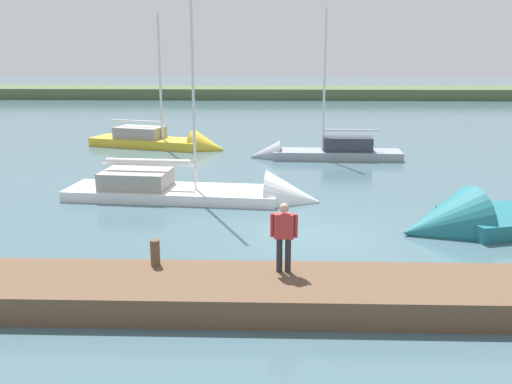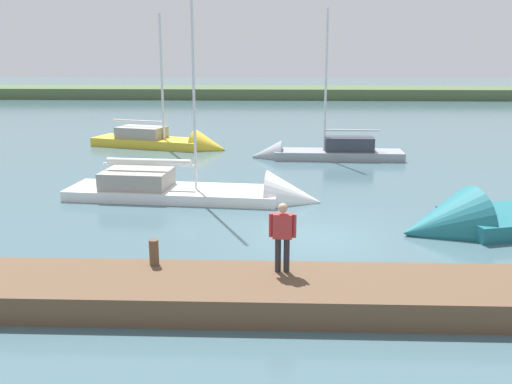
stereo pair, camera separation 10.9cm
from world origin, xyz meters
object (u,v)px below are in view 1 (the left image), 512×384
object	(u,v)px
sailboat_outer_mooring	(168,144)
sailboat_near_dock	(215,196)
sailboat_behind_pier	(510,222)
sailboat_mid_channel	(316,155)
mooring_post_near	(155,253)
person_on_dock	(284,233)

from	to	relation	value
sailboat_outer_mooring	sailboat_near_dock	distance (m)	12.57
sailboat_behind_pier	sailboat_near_dock	bearing A→B (deg)	-34.06
sailboat_mid_channel	sailboat_outer_mooring	world-z (taller)	sailboat_mid_channel
mooring_post_near	sailboat_mid_channel	size ratio (longest dim) A/B	0.07
sailboat_mid_channel	person_on_dock	xyz separation A→B (m)	(1.98, 17.75, 1.38)
sailboat_near_dock	sailboat_mid_channel	bearing A→B (deg)	68.35
sailboat_mid_channel	sailboat_near_dock	distance (m)	9.84
sailboat_near_dock	person_on_dock	world-z (taller)	sailboat_near_dock
sailboat_outer_mooring	person_on_dock	world-z (taller)	sailboat_outer_mooring
sailboat_mid_channel	person_on_dock	distance (m)	17.92
sailboat_near_dock	person_on_dock	bearing A→B (deg)	-68.79
mooring_post_near	sailboat_behind_pier	bearing A→B (deg)	-152.93
sailboat_near_dock	person_on_dock	xyz separation A→B (m)	(-2.52, 9.01, 1.44)
mooring_post_near	person_on_dock	world-z (taller)	person_on_dock
sailboat_mid_channel	person_on_dock	size ratio (longest dim) A/B	5.14
mooring_post_near	sailboat_near_dock	xyz separation A→B (m)	(-0.55, -8.67, -0.81)
sailboat_outer_mooring	sailboat_near_dock	size ratio (longest dim) A/B	0.74
mooring_post_near	person_on_dock	xyz separation A→B (m)	(-3.07, 0.34, 0.63)
sailboat_mid_channel	person_on_dock	world-z (taller)	sailboat_mid_channel
sailboat_near_dock	mooring_post_near	bearing A→B (deg)	-88.04
mooring_post_near	person_on_dock	bearing A→B (deg)	173.72
sailboat_mid_channel	sailboat_near_dock	size ratio (longest dim) A/B	0.73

